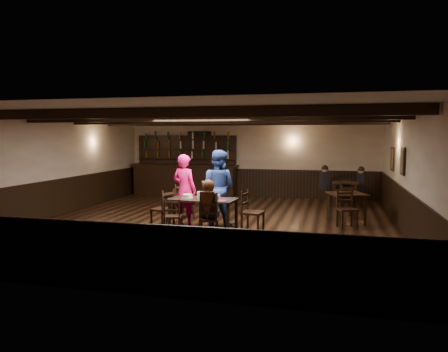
% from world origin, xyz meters
% --- Properties ---
extents(ground, '(10.00, 10.00, 0.00)m').
position_xyz_m(ground, '(0.00, 0.00, 0.00)').
color(ground, black).
rests_on(ground, ground).
extents(room_shell, '(9.02, 10.02, 2.71)m').
position_xyz_m(room_shell, '(0.01, 0.04, 1.75)').
color(room_shell, beige).
rests_on(room_shell, ground).
extents(dining_table, '(1.57, 0.86, 0.75)m').
position_xyz_m(dining_table, '(0.01, -0.86, 0.67)').
color(dining_table, black).
rests_on(dining_table, ground).
extents(chair_near_left, '(0.45, 0.44, 0.81)m').
position_xyz_m(chair_near_left, '(-0.51, -1.46, 0.47)').
color(chair_near_left, black).
rests_on(chair_near_left, ground).
extents(chair_near_right, '(0.46, 0.45, 0.85)m').
position_xyz_m(chair_near_right, '(0.39, -1.71, 0.50)').
color(chair_near_right, black).
rests_on(chair_near_right, ground).
extents(chair_end_left, '(0.55, 0.56, 0.94)m').
position_xyz_m(chair_end_left, '(-0.89, -0.95, 0.55)').
color(chair_end_left, black).
rests_on(chair_end_left, ground).
extents(chair_end_right, '(0.50, 0.52, 0.99)m').
position_xyz_m(chair_end_right, '(1.11, -0.96, 0.58)').
color(chair_end_right, black).
rests_on(chair_end_right, ground).
extents(chair_far_pushed, '(0.59, 0.59, 0.91)m').
position_xyz_m(chair_far_pushed, '(-0.97, 0.52, 0.53)').
color(chair_far_pushed, black).
rests_on(chair_far_pushed, ground).
extents(woman_pink, '(0.72, 0.57, 1.75)m').
position_xyz_m(woman_pink, '(-0.61, -0.38, 0.87)').
color(woman_pink, '#FF1A67').
rests_on(woman_pink, ground).
extents(man_blue, '(1.01, 0.84, 1.85)m').
position_xyz_m(man_blue, '(0.17, -0.16, 0.93)').
color(man_blue, navy).
rests_on(man_blue, ground).
extents(seated_person, '(0.35, 0.52, 0.84)m').
position_xyz_m(seated_person, '(0.37, -1.66, 0.84)').
color(seated_person, black).
rests_on(seated_person, ground).
extents(cake, '(0.26, 0.26, 0.08)m').
position_xyz_m(cake, '(-0.39, -0.83, 0.79)').
color(cake, white).
rests_on(cake, dining_table).
extents(plate_stack_a, '(0.18, 0.18, 0.17)m').
position_xyz_m(plate_stack_a, '(-0.02, -0.92, 0.84)').
color(plate_stack_a, white).
rests_on(plate_stack_a, dining_table).
extents(plate_stack_b, '(0.15, 0.15, 0.17)m').
position_xyz_m(plate_stack_b, '(0.17, -0.83, 0.84)').
color(plate_stack_b, white).
rests_on(plate_stack_b, dining_table).
extents(tea_light, '(0.05, 0.05, 0.06)m').
position_xyz_m(tea_light, '(0.05, -0.82, 0.78)').
color(tea_light, '#A5A8AD').
rests_on(tea_light, dining_table).
extents(salt_shaker, '(0.04, 0.04, 0.10)m').
position_xyz_m(salt_shaker, '(0.32, -0.92, 0.80)').
color(salt_shaker, silver).
rests_on(salt_shaker, dining_table).
extents(pepper_shaker, '(0.04, 0.04, 0.09)m').
position_xyz_m(pepper_shaker, '(0.40, -0.98, 0.80)').
color(pepper_shaker, '#A5A8AD').
rests_on(pepper_shaker, dining_table).
extents(drink_glass, '(0.06, 0.06, 0.10)m').
position_xyz_m(drink_glass, '(0.37, -0.80, 0.80)').
color(drink_glass, silver).
rests_on(drink_glass, dining_table).
extents(menu_red, '(0.33, 0.24, 0.00)m').
position_xyz_m(menu_red, '(0.45, -1.03, 0.75)').
color(menu_red, maroon).
rests_on(menu_red, dining_table).
extents(menu_blue, '(0.40, 0.37, 0.00)m').
position_xyz_m(menu_blue, '(0.54, -0.80, 0.75)').
color(menu_blue, '#101051').
rests_on(menu_blue, dining_table).
extents(bar_counter, '(3.96, 0.70, 2.20)m').
position_xyz_m(bar_counter, '(-2.38, 4.72, 0.73)').
color(bar_counter, black).
rests_on(bar_counter, ground).
extents(back_table_a, '(1.08, 1.08, 0.75)m').
position_xyz_m(back_table_a, '(3.24, 0.93, 0.65)').
color(back_table_a, black).
rests_on(back_table_a, ground).
extents(back_table_b, '(0.82, 0.82, 0.75)m').
position_xyz_m(back_table_b, '(3.27, 3.65, 0.65)').
color(back_table_b, black).
rests_on(back_table_b, ground).
extents(bg_patron_left, '(0.34, 0.43, 0.78)m').
position_xyz_m(bg_patron_left, '(2.63, 3.90, 0.86)').
color(bg_patron_left, black).
rests_on(bg_patron_left, ground).
extents(bg_patron_right, '(0.25, 0.39, 0.76)m').
position_xyz_m(bg_patron_right, '(3.74, 3.89, 0.85)').
color(bg_patron_right, black).
rests_on(bg_patron_right, ground).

